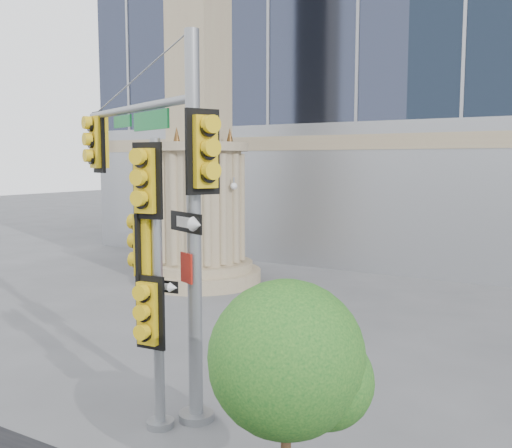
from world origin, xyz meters
The scene contains 5 objects.
ground centered at (0.00, 0.00, 0.00)m, with size 120.00×120.00×0.00m, color #545456.
monument centered at (-6.00, 9.00, 5.52)m, with size 4.40×4.40×16.60m.
main_signal_pole centered at (-0.53, 0.37, 4.06)m, with size 4.78×2.43×6.56m.
secondary_signal_pole centered at (0.16, -0.74, 2.83)m, with size 0.85×0.62×4.81m.
street_tree centered at (3.23, -1.78, 2.00)m, with size 1.95×1.91×3.04m.
Camera 1 is at (6.25, -7.68, 4.44)m, focal length 40.00 mm.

